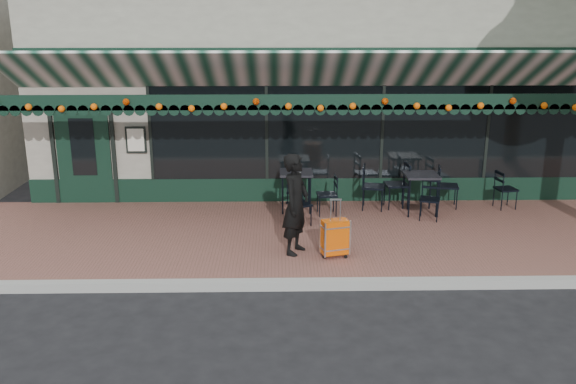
{
  "coord_description": "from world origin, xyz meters",
  "views": [
    {
      "loc": [
        -0.8,
        -8.47,
        3.95
      ],
      "look_at": [
        -0.6,
        1.6,
        1.04
      ],
      "focal_mm": 38.0,
      "sensor_mm": 36.0,
      "label": 1
    }
  ],
  "objects_px": {
    "chair_a_left": "(396,185)",
    "chair_a_front": "(430,200)",
    "chair_b_right": "(373,187)",
    "chair_b_front": "(299,205)",
    "chair_a_right": "(448,186)",
    "chair_b_left": "(327,195)",
    "suitcase": "(335,238)",
    "chair_a_extra": "(506,189)",
    "cafe_table_b": "(296,176)",
    "woman": "(296,204)",
    "cafe_table_a": "(421,178)"
  },
  "relations": [
    {
      "from": "cafe_table_b",
      "to": "chair_a_left",
      "type": "distance_m",
      "value": 2.09
    },
    {
      "from": "chair_a_right",
      "to": "chair_b_front",
      "type": "xyz_separation_m",
      "value": [
        -3.1,
        -1.08,
        -0.04
      ]
    },
    {
      "from": "chair_b_left",
      "to": "suitcase",
      "type": "bearing_deg",
      "value": -5.14
    },
    {
      "from": "woman",
      "to": "chair_a_left",
      "type": "xyz_separation_m",
      "value": [
        2.15,
        2.47,
        -0.37
      ]
    },
    {
      "from": "chair_b_right",
      "to": "chair_b_front",
      "type": "relative_size",
      "value": 1.16
    },
    {
      "from": "chair_a_left",
      "to": "chair_b_left",
      "type": "distance_m",
      "value": 1.54
    },
    {
      "from": "chair_a_right",
      "to": "chair_a_front",
      "type": "height_order",
      "value": "chair_a_right"
    },
    {
      "from": "suitcase",
      "to": "chair_b_left",
      "type": "xyz_separation_m",
      "value": [
        0.05,
        2.22,
        0.07
      ]
    },
    {
      "from": "chair_a_front",
      "to": "chair_b_left",
      "type": "xyz_separation_m",
      "value": [
        -1.96,
        0.34,
        0.01
      ]
    },
    {
      "from": "chair_a_right",
      "to": "chair_a_front",
      "type": "xyz_separation_m",
      "value": [
        -0.56,
        -0.8,
        -0.04
      ]
    },
    {
      "from": "suitcase",
      "to": "chair_b_front",
      "type": "distance_m",
      "value": 1.68
    },
    {
      "from": "suitcase",
      "to": "cafe_table_a",
      "type": "distance_m",
      "value": 2.99
    },
    {
      "from": "chair_b_front",
      "to": "chair_a_right",
      "type": "bearing_deg",
      "value": -6.04
    },
    {
      "from": "cafe_table_b",
      "to": "chair_a_extra",
      "type": "relative_size",
      "value": 1.02
    },
    {
      "from": "chair_a_extra",
      "to": "chair_b_left",
      "type": "relative_size",
      "value": 0.99
    },
    {
      "from": "chair_a_extra",
      "to": "chair_b_right",
      "type": "relative_size",
      "value": 0.86
    },
    {
      "from": "suitcase",
      "to": "chair_a_extra",
      "type": "bearing_deg",
      "value": 18.65
    },
    {
      "from": "chair_b_right",
      "to": "woman",
      "type": "bearing_deg",
      "value": 156.13
    },
    {
      "from": "woman",
      "to": "chair_a_left",
      "type": "bearing_deg",
      "value": -16.7
    },
    {
      "from": "chair_a_right",
      "to": "chair_b_left",
      "type": "bearing_deg",
      "value": 110.42
    },
    {
      "from": "cafe_table_b",
      "to": "chair_b_left",
      "type": "distance_m",
      "value": 0.74
    },
    {
      "from": "chair_a_right",
      "to": "chair_b_front",
      "type": "bearing_deg",
      "value": 119.42
    },
    {
      "from": "cafe_table_b",
      "to": "chair_a_front",
      "type": "relative_size",
      "value": 1.03
    },
    {
      "from": "chair_a_extra",
      "to": "chair_b_right",
      "type": "height_order",
      "value": "chair_b_right"
    },
    {
      "from": "chair_a_left",
      "to": "chair_a_front",
      "type": "distance_m",
      "value": 0.94
    },
    {
      "from": "cafe_table_a",
      "to": "chair_a_front",
      "type": "bearing_deg",
      "value": -76.02
    },
    {
      "from": "chair_b_left",
      "to": "cafe_table_a",
      "type": "bearing_deg",
      "value": 87.7
    },
    {
      "from": "chair_a_right",
      "to": "chair_b_left",
      "type": "height_order",
      "value": "chair_a_right"
    },
    {
      "from": "woman",
      "to": "suitcase",
      "type": "relative_size",
      "value": 1.72
    },
    {
      "from": "chair_b_right",
      "to": "chair_b_front",
      "type": "xyz_separation_m",
      "value": [
        -1.54,
        -0.97,
        -0.06
      ]
    },
    {
      "from": "chair_a_left",
      "to": "chair_a_front",
      "type": "bearing_deg",
      "value": 27.18
    },
    {
      "from": "chair_a_front",
      "to": "woman",
      "type": "bearing_deg",
      "value": -130.67
    },
    {
      "from": "chair_a_right",
      "to": "chair_b_front",
      "type": "relative_size",
      "value": 1.09
    },
    {
      "from": "cafe_table_b",
      "to": "chair_b_front",
      "type": "relative_size",
      "value": 1.01
    },
    {
      "from": "woman",
      "to": "chair_b_front",
      "type": "bearing_deg",
      "value": 19.57
    },
    {
      "from": "cafe_table_b",
      "to": "chair_b_left",
      "type": "bearing_deg",
      "value": -25.36
    },
    {
      "from": "chair_a_front",
      "to": "chair_b_right",
      "type": "distance_m",
      "value": 1.21
    },
    {
      "from": "woman",
      "to": "chair_b_left",
      "type": "relative_size",
      "value": 2.11
    },
    {
      "from": "suitcase",
      "to": "chair_a_front",
      "type": "distance_m",
      "value": 2.75
    },
    {
      "from": "woman",
      "to": "cafe_table_b",
      "type": "height_order",
      "value": "woman"
    },
    {
      "from": "chair_b_right",
      "to": "chair_a_left",
      "type": "bearing_deg",
      "value": -67.14
    },
    {
      "from": "cafe_table_a",
      "to": "chair_a_left",
      "type": "height_order",
      "value": "chair_a_left"
    },
    {
      "from": "suitcase",
      "to": "chair_a_extra",
      "type": "height_order",
      "value": "suitcase"
    },
    {
      "from": "cafe_table_a",
      "to": "chair_a_right",
      "type": "distance_m",
      "value": 0.83
    },
    {
      "from": "chair_a_left",
      "to": "woman",
      "type": "bearing_deg",
      "value": -45.88
    },
    {
      "from": "chair_b_right",
      "to": "chair_b_front",
      "type": "distance_m",
      "value": 1.82
    },
    {
      "from": "chair_a_left",
      "to": "chair_a_right",
      "type": "distance_m",
      "value": 1.06
    },
    {
      "from": "woman",
      "to": "suitcase",
      "type": "height_order",
      "value": "woman"
    },
    {
      "from": "suitcase",
      "to": "chair_a_left",
      "type": "bearing_deg",
      "value": 44.64
    },
    {
      "from": "chair_b_right",
      "to": "suitcase",
      "type": "bearing_deg",
      "value": 169.42
    }
  ]
}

